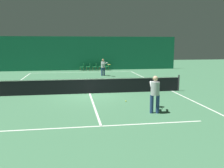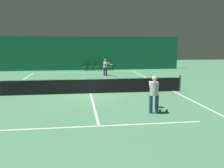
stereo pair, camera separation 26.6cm
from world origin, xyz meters
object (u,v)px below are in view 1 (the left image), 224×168
object	(u,v)px
tennis_net	(90,86)
player_far	(103,66)
courtside_chair_4	(108,66)
tennis_ball	(126,101)
courtside_chair_0	(82,66)
courtside_chair_1	(89,66)
courtside_chair_2	(95,66)
player_near	(155,91)
courtside_chair_3	(101,66)

from	to	relation	value
tennis_net	player_far	xyz separation A→B (m)	(1.93, 8.60, 0.45)
courtside_chair_4	tennis_ball	size ratio (longest dim) A/B	12.73
player_far	tennis_ball	bearing A→B (deg)	-29.66
courtside_chair_4	tennis_ball	world-z (taller)	courtside_chair_4
courtside_chair_0	courtside_chair_1	distance (m)	0.74
tennis_net	player_far	size ratio (longest dim) A/B	7.26
courtside_chair_0	courtside_chair_2	distance (m)	1.48
player_far	courtside_chair_1	xyz separation A→B (m)	(-1.09, 5.03, -0.48)
player_near	tennis_ball	world-z (taller)	player_near
courtside_chair_1	courtside_chair_2	xyz separation A→B (m)	(0.74, 0.00, 0.00)
tennis_net	courtside_chair_0	world-z (taller)	tennis_net
player_far	courtside_chair_1	bearing A→B (deg)	163.20
courtside_chair_0	courtside_chair_3	xyz separation A→B (m)	(2.22, 0.00, 0.00)
courtside_chair_4	tennis_ball	xyz separation A→B (m)	(-1.25, -16.18, -0.45)
courtside_chair_2	courtside_chair_4	bearing A→B (deg)	90.00
courtside_chair_3	courtside_chair_0	bearing A→B (deg)	-90.00
player_near	courtside_chair_4	bearing A→B (deg)	11.36
courtside_chair_1	tennis_net	bearing A→B (deg)	-3.52
courtside_chair_0	courtside_chair_1	world-z (taller)	same
courtside_chair_1	tennis_ball	bearing A→B (deg)	3.41
player_far	courtside_chair_4	distance (m)	5.18
courtside_chair_4	courtside_chair_3	bearing A→B (deg)	-90.00
courtside_chair_3	tennis_ball	world-z (taller)	courtside_chair_3
player_near	courtside_chair_1	size ratio (longest dim) A/B	2.04
courtside_chair_3	courtside_chair_4	xyz separation A→B (m)	(0.74, 0.00, 0.00)
tennis_net	courtside_chair_4	bearing A→B (deg)	77.36
courtside_chair_2	courtside_chair_3	world-z (taller)	same
tennis_net	tennis_ball	world-z (taller)	tennis_net
player_near	courtside_chair_3	world-z (taller)	player_near
player_far	courtside_chair_2	world-z (taller)	player_far
player_far	courtside_chair_2	bearing A→B (deg)	154.96
tennis_net	courtside_chair_4	distance (m)	13.97
courtside_chair_1	courtside_chair_3	world-z (taller)	same
tennis_net	courtside_chair_2	world-z (taller)	tennis_net
player_near	tennis_ball	distance (m)	2.69
courtside_chair_1	player_near	bearing A→B (deg)	5.50
player_near	courtside_chair_0	xyz separation A→B (m)	(-2.53, 18.56, -0.51)
courtside_chair_0	player_far	bearing A→B (deg)	19.98
tennis_net	courtside_chair_3	xyz separation A→B (m)	(2.32, 13.63, -0.03)
courtside_chair_2	player_far	bearing A→B (deg)	3.98
courtside_chair_2	courtside_chair_3	bearing A→B (deg)	90.00
player_far	courtside_chair_1	world-z (taller)	player_far
player_near	courtside_chair_2	bearing A→B (deg)	15.92
player_near	courtside_chair_2	world-z (taller)	player_near
player_far	courtside_chair_3	xyz separation A→B (m)	(0.39, 5.03, -0.48)
courtside_chair_2	courtside_chair_0	bearing A→B (deg)	-90.00
courtside_chair_1	tennis_ball	world-z (taller)	courtside_chair_1
tennis_ball	tennis_net	bearing A→B (deg)	125.22
tennis_ball	courtside_chair_2	bearing A→B (deg)	90.80
player_near	courtside_chair_0	world-z (taller)	player_near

